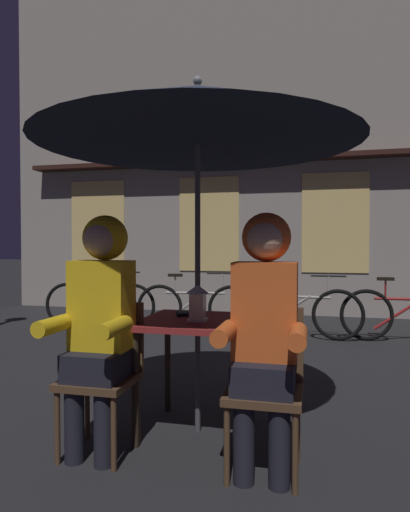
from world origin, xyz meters
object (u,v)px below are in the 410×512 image
at_px(chair_right, 266,379).
at_px(person_left_hooded, 100,309).
at_px(lantern, 198,302).
at_px(chair_left, 105,367).
at_px(cafe_table, 198,334).
at_px(patio_umbrella, 198,115).
at_px(bicycle_nearest, 99,304).
at_px(bicycle_second, 195,307).
at_px(book, 191,313).
at_px(bicycle_third, 297,312).
at_px(bicycle_fourth, 409,315).
at_px(person_right_hooded, 265,315).

bearing_deg(chair_right, person_left_hooded, -176.61).
xyz_separation_m(lantern, chair_left, (-0.50, -0.29, -0.37)).
xyz_separation_m(cafe_table, chair_left, (-0.48, -0.37, -0.15)).
relative_size(patio_umbrella, bicycle_nearest, 1.38).
relative_size(person_left_hooded, bicycle_second, 0.84).
distance_m(lantern, person_left_hooded, 0.61).
height_order(chair_right, book, chair_right).
distance_m(bicycle_third, bicycle_fourth, 1.37).
distance_m(patio_umbrella, bicycle_fourth, 4.10).
bearing_deg(book, cafe_table, -81.01).
distance_m(cafe_table, person_right_hooded, 0.67).
bearing_deg(bicycle_second, cafe_table, -74.82).
height_order(bicycle_nearest, bicycle_third, same).
xyz_separation_m(person_right_hooded, bicycle_nearest, (-2.81, 3.63, -0.50)).
relative_size(cafe_table, patio_umbrella, 0.32).
relative_size(lantern, chair_left, 0.27).
height_order(cafe_table, bicycle_fourth, bicycle_fourth).
xyz_separation_m(bicycle_second, bicycle_third, (1.42, -0.13, 0.00)).
bearing_deg(cafe_table, patio_umbrella, 0.00).
bearing_deg(chair_left, cafe_table, 37.55).
distance_m(cafe_table, person_left_hooded, 0.67).
xyz_separation_m(lantern, book, (-0.11, 0.23, -0.11)).
xyz_separation_m(cafe_table, person_right_hooded, (0.48, -0.43, 0.21)).
relative_size(person_left_hooded, book, 7.00).
bearing_deg(bicycle_fourth, chair_left, -123.76).
distance_m(cafe_table, chair_left, 0.62).
bearing_deg(patio_umbrella, bicycle_second, 105.18).
height_order(cafe_table, bicycle_nearest, bicycle_nearest).
bearing_deg(chair_left, bicycle_third, 73.89).
height_order(patio_umbrella, lantern, patio_umbrella).
xyz_separation_m(chair_left, bicycle_fourth, (2.38, 3.57, -0.14)).
height_order(lantern, book, lantern).
relative_size(person_right_hooded, book, 7.00).
relative_size(chair_right, bicycle_nearest, 0.52).
bearing_deg(patio_umbrella, bicycle_fourth, 59.23).
bearing_deg(lantern, cafe_table, 104.57).
bearing_deg(patio_umbrella, person_right_hooded, -41.57).
bearing_deg(chair_left, lantern, 29.62).
bearing_deg(bicycle_fourth, person_left_hooded, -123.34).
bearing_deg(bicycle_nearest, chair_right, -51.84).
height_order(chair_left, bicycle_fourth, chair_left).
bearing_deg(person_left_hooded, cafe_table, 41.57).
bearing_deg(bicycle_fourth, bicycle_second, 178.57).
xyz_separation_m(patio_umbrella, bicycle_third, (0.53, 3.13, -1.71)).
relative_size(person_right_hooded, bicycle_nearest, 0.84).
bearing_deg(book, bicycle_nearest, 105.02).
relative_size(patio_umbrella, lantern, 10.00).
relative_size(bicycle_third, bicycle_fourth, 1.00).
bearing_deg(cafe_table, bicycle_third, 80.37).
distance_m(lantern, bicycle_third, 3.30).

